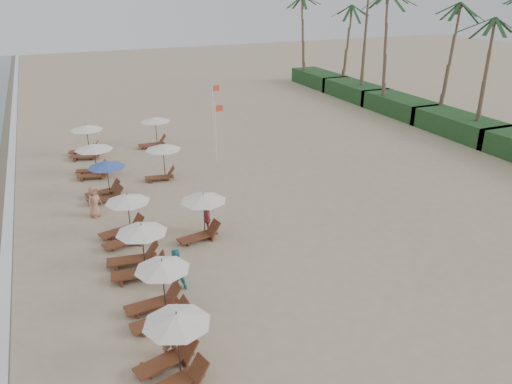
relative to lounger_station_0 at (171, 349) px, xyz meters
name	(u,v)px	position (x,y,z in m)	size (l,w,h in m)	color
ground	(304,289)	(6.15, 2.75, -1.12)	(160.00, 160.00, 0.00)	tan
foam_line	(7,234)	(-5.05, 12.75, -1.11)	(0.50, 140.00, 0.02)	white
shrub_hedge	(459,125)	(28.15, 17.25, -0.32)	(3.20, 53.00, 1.60)	#193D1C
palm_row	(469,4)	(28.06, 18.15, 8.79)	(7.00, 52.00, 12.30)	brown
lounger_station_0	(171,349)	(0.00, 0.00, 0.00)	(2.55, 2.30, 2.37)	brown
lounger_station_1	(157,294)	(0.30, 3.20, -0.06)	(2.52, 2.03, 2.38)	brown
lounger_station_2	(137,252)	(0.23, 6.72, -0.13)	(2.74, 2.31, 2.18)	brown
lounger_station_3	(124,220)	(0.24, 9.79, -0.05)	(2.61, 2.35, 2.33)	brown
lounger_station_4	(104,181)	(0.09, 15.28, 0.00)	(2.49, 2.13, 2.26)	brown
lounger_station_5	(92,159)	(-0.10, 19.32, 0.06)	(2.56, 2.38, 2.12)	brown
lounger_station_6	(85,142)	(-0.14, 23.43, 0.03)	(2.64, 2.41, 2.32)	brown
inland_station_0	(201,212)	(3.67, 8.55, 0.26)	(2.70, 2.24, 2.22)	brown
inland_station_1	(162,157)	(3.84, 17.10, 0.34)	(2.57, 2.24, 2.22)	brown
inland_station_2	(154,129)	(4.87, 23.95, 0.25)	(2.71, 2.24, 2.22)	brown
beachgoer_near	(170,335)	(0.19, 0.99, -0.24)	(0.64, 0.42, 1.76)	#A77E5A
beachgoer_mid_a	(176,270)	(1.40, 4.75, -0.21)	(0.88, 0.69, 1.81)	teal
beachgoer_far_a	(207,219)	(4.11, 9.00, -0.37)	(0.88, 0.37, 1.51)	#BF4C50
beachgoer_far_b	(94,201)	(-0.75, 13.13, -0.26)	(0.84, 0.55, 1.72)	#AD795D
flag_pole_near	(216,130)	(8.02, 18.76, 1.19)	(0.59, 0.08, 4.14)	silver
flag_pole_far	(213,110)	(9.34, 23.19, 1.42)	(0.60, 0.08, 4.58)	silver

